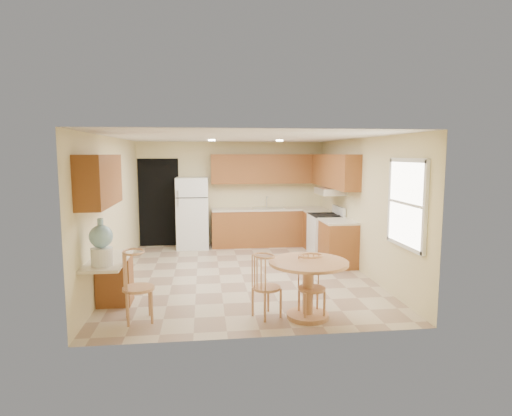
{
  "coord_description": "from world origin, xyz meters",
  "views": [
    {
      "loc": [
        -0.67,
        -7.65,
        2.21
      ],
      "look_at": [
        0.3,
        0.3,
        1.19
      ],
      "focal_mm": 30.0,
      "sensor_mm": 36.0,
      "label": 1
    }
  ],
  "objects": [
    {
      "name": "floor",
      "position": [
        0.0,
        0.0,
        0.0
      ],
      "size": [
        5.5,
        5.5,
        0.0
      ],
      "primitive_type": "plane",
      "color": "#C1AD8C",
      "rests_on": "ground"
    },
    {
      "name": "sink",
      "position": [
        0.85,
        2.45,
        0.91
      ],
      "size": [
        0.78,
        0.44,
        0.01
      ],
      "primitive_type": "cube",
      "color": "silver",
      "rests_on": "counter_back"
    },
    {
      "name": "water_crock",
      "position": [
        -2.0,
        -2.03,
        1.05
      ],
      "size": [
        0.3,
        0.3,
        0.62
      ],
      "color": "white",
      "rests_on": "desk_top"
    },
    {
      "name": "can_light_b",
      "position": [
        0.9,
        1.2,
        2.48
      ],
      "size": [
        0.14,
        0.14,
        0.02
      ],
      "primitive_type": "cylinder",
      "color": "white",
      "rests_on": "ceiling"
    },
    {
      "name": "window",
      "position": [
        2.23,
        -1.85,
        1.5
      ],
      "size": [
        0.06,
        1.12,
        1.3
      ],
      "color": "white",
      "rests_on": "wall_right"
    },
    {
      "name": "desk_pedestal",
      "position": [
        -2.0,
        -1.32,
        0.36
      ],
      "size": [
        0.48,
        0.42,
        0.72
      ],
      "primitive_type": "cube",
      "color": "brown",
      "rests_on": "floor"
    },
    {
      "name": "wall_front",
      "position": [
        0.0,
        -2.75,
        1.25
      ],
      "size": [
        4.5,
        0.02,
        2.5
      ],
      "primitive_type": "cube",
      "color": "beige",
      "rests_on": "floor"
    },
    {
      "name": "doorway",
      "position": [
        -1.75,
        2.73,
        1.05
      ],
      "size": [
        0.9,
        0.02,
        2.1
      ],
      "primitive_type": "cube",
      "color": "black",
      "rests_on": "floor"
    },
    {
      "name": "stove",
      "position": [
        1.92,
        1.18,
        0.47
      ],
      "size": [
        0.65,
        0.76,
        1.09
      ],
      "color": "white",
      "rests_on": "floor"
    },
    {
      "name": "counter_back",
      "position": [
        0.88,
        2.45,
        0.89
      ],
      "size": [
        2.75,
        0.63,
        0.04
      ],
      "primitive_type": "cube",
      "color": "beige",
      "rests_on": "base_cab_back"
    },
    {
      "name": "upper_cab_left",
      "position": [
        -2.08,
        -1.6,
        1.85
      ],
      "size": [
        0.33,
        1.4,
        0.7
      ],
      "primitive_type": "cube",
      "color": "brown",
      "rests_on": "wall_left"
    },
    {
      "name": "chair_table_a",
      "position": [
        0.15,
        -2.18,
        0.52
      ],
      "size": [
        0.38,
        0.49,
        0.86
      ],
      "rotation": [
        0.0,
        0.0,
        -1.05
      ],
      "color": "tan",
      "rests_on": "floor"
    },
    {
      "name": "refrigerator",
      "position": [
        -0.95,
        2.4,
        0.83
      ],
      "size": [
        0.73,
        0.72,
        1.67
      ],
      "color": "white",
      "rests_on": "floor"
    },
    {
      "name": "wall_right",
      "position": [
        2.25,
        0.0,
        1.25
      ],
      "size": [
        0.02,
        5.5,
        2.5
      ],
      "primitive_type": "cube",
      "color": "beige",
      "rests_on": "floor"
    },
    {
      "name": "ceiling",
      "position": [
        0.0,
        0.0,
        2.5
      ],
      "size": [
        4.5,
        5.5,
        0.02
      ],
      "primitive_type": "cube",
      "color": "white",
      "rests_on": "wall_back"
    },
    {
      "name": "can_light_a",
      "position": [
        -0.5,
        1.2,
        2.48
      ],
      "size": [
        0.14,
        0.14,
        0.02
      ],
      "primitive_type": "cylinder",
      "color": "white",
      "rests_on": "ceiling"
    },
    {
      "name": "dining_table",
      "position": [
        0.7,
        -2.2,
        0.52
      ],
      "size": [
        1.07,
        1.07,
        0.79
      ],
      "rotation": [
        0.0,
        0.0,
        0.3
      ],
      "color": "tan",
      "rests_on": "floor"
    },
    {
      "name": "base_cab_right_b",
      "position": [
        1.95,
        0.4,
        0.43
      ],
      "size": [
        0.6,
        0.8,
        0.87
      ],
      "primitive_type": "cube",
      "color": "brown",
      "rests_on": "floor"
    },
    {
      "name": "upper_cab_back",
      "position": [
        0.88,
        2.58,
        1.85
      ],
      "size": [
        2.75,
        0.33,
        0.7
      ],
      "primitive_type": "cube",
      "color": "brown",
      "rests_on": "wall_back"
    },
    {
      "name": "chair_table_b",
      "position": [
        0.75,
        -2.28,
        0.52
      ],
      "size": [
        0.38,
        0.38,
        0.85
      ],
      "rotation": [
        0.0,
        0.0,
        3.23
      ],
      "color": "tan",
      "rests_on": "floor"
    },
    {
      "name": "upper_cab_right",
      "position": [
        2.08,
        1.21,
        1.85
      ],
      "size": [
        0.33,
        2.42,
        0.7
      ],
      "primitive_type": "cube",
      "color": "brown",
      "rests_on": "wall_right"
    },
    {
      "name": "base_cab_back",
      "position": [
        0.88,
        2.45,
        0.43
      ],
      "size": [
        2.75,
        0.6,
        0.87
      ],
      "primitive_type": "cube",
      "color": "brown",
      "rests_on": "floor"
    },
    {
      "name": "desk_top",
      "position": [
        -2.0,
        -1.7,
        0.75
      ],
      "size": [
        0.5,
        1.2,
        0.04
      ],
      "primitive_type": "cube",
      "color": "beige",
      "rests_on": "desk_pedestal"
    },
    {
      "name": "chair_desk",
      "position": [
        -1.55,
        -2.13,
        0.58
      ],
      "size": [
        0.42,
        0.54,
        0.95
      ],
      "rotation": [
        0.0,
        0.0,
        -1.36
      ],
      "color": "tan",
      "rests_on": "floor"
    },
    {
      "name": "wall_left",
      "position": [
        -2.25,
        0.0,
        1.25
      ],
      "size": [
        0.02,
        5.5,
        2.5
      ],
      "primitive_type": "cube",
      "color": "beige",
      "rests_on": "floor"
    },
    {
      "name": "wall_back",
      "position": [
        0.0,
        2.75,
        1.25
      ],
      "size": [
        4.5,
        0.02,
        2.5
      ],
      "primitive_type": "cube",
      "color": "beige",
      "rests_on": "floor"
    },
    {
      "name": "counter_right_b",
      "position": [
        1.95,
        0.4,
        0.89
      ],
      "size": [
        0.63,
        0.8,
        0.04
      ],
      "primitive_type": "cube",
      "color": "beige",
      "rests_on": "base_cab_right_b"
    },
    {
      "name": "counter_right_a",
      "position": [
        1.95,
        1.85,
        0.89
      ],
      "size": [
        0.63,
        0.59,
        0.04
      ],
      "primitive_type": "cube",
      "color": "beige",
      "rests_on": "base_cab_right_a"
    },
    {
      "name": "base_cab_right_a",
      "position": [
        1.95,
        1.85,
        0.43
      ],
      "size": [
        0.6,
        0.59,
        0.87
      ],
      "primitive_type": "cube",
      "color": "brown",
      "rests_on": "floor"
    },
    {
      "name": "range_hood",
      "position": [
        2.0,
        1.18,
        1.42
      ],
      "size": [
        0.5,
        0.76,
        0.14
      ],
      "primitive_type": "cube",
      "color": "silver",
      "rests_on": "upper_cab_right"
    }
  ]
}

